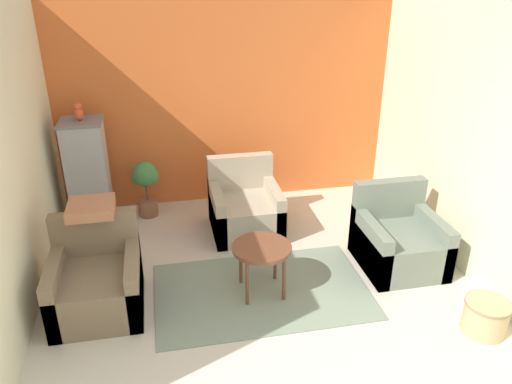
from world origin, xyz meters
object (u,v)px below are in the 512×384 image
Objects in this scene: armchair_middle at (245,209)px; birdcage at (88,175)px; coffee_table at (262,252)px; wicker_basket at (486,316)px; armchair_left at (97,283)px; armchair_right at (398,241)px; parrot at (79,112)px; potted_plant at (146,183)px.

armchair_middle is 0.63× the size of birdcage.
coffee_table is 2.08m from wicker_basket.
armchair_left is 1.00× the size of armchair_right.
armchair_left is at bearing -143.08° from armchair_middle.
armchair_middle is (1.63, 1.22, 0.00)m from armchair_left.
parrot reaches higher than coffee_table.
armchair_left is 2.03m from armchair_middle.
potted_plant is (0.46, 1.84, 0.18)m from armchair_left.
birdcage is (-0.19, 1.71, 0.40)m from armchair_left.
potted_plant is at bearing 152.02° from armchair_middle.
birdcage is at bearing -168.69° from potted_plant.
armchair_left is 1.76m from birdcage.
birdcage is at bearing 142.47° from wicker_basket.
armchair_middle is at bearing -27.98° from potted_plant.
armchair_middle is at bearing -15.07° from parrot.
birdcage is at bearing 154.56° from armchair_right.
parrot is (-1.75, 1.78, 0.98)m from coffee_table.
parrot is at bearing 154.54° from armchair_right.
coffee_table reaches higher than wicker_basket.
armchair_left is 3.10m from armchair_right.
potted_plant is (0.65, 0.13, -0.99)m from parrot.
armchair_right and armchair_middle have the same top height.
armchair_right is 2.16× the size of wicker_basket.
potted_plant is at bearing 119.90° from coffee_table.
birdcage is (-1.75, 1.77, 0.21)m from coffee_table.
parrot is at bearing -168.85° from potted_plant.
potted_plant reaches higher than coffee_table.
coffee_table is 0.67× the size of armchair_left.
coffee_table is 0.43× the size of birdcage.
armchair_left is at bearing 163.05° from wicker_basket.
birdcage is (-1.81, 0.49, 0.40)m from armchair_middle.
potted_plant is (-1.16, 0.62, 0.18)m from armchair_middle.
potted_plant is 4.10m from wicker_basket.
armchair_left is 1.00× the size of armchair_middle.
armchair_right reaches higher than coffee_table.
parrot is (-0.00, 0.00, 0.77)m from birdcage.
coffee_table is 2.68m from parrot.
armchair_middle is at bearing -15.02° from birdcage.
armchair_left and armchair_right have the same top height.
armchair_left reaches higher than wicker_basket.
wicker_basket is (1.82, -0.96, -0.30)m from coffee_table.
birdcage is 0.77m from parrot.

